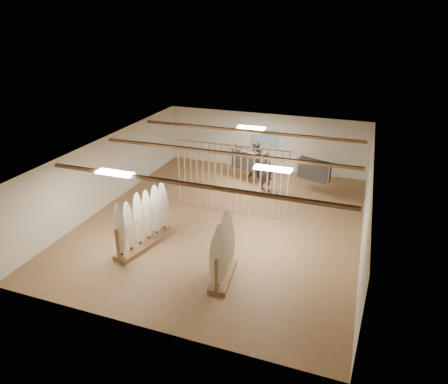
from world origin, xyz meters
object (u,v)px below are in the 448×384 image
(rack_left, at_px, (144,228))
(rack_right, at_px, (223,260))
(shopper_b, at_px, (257,158))
(shopper_a, at_px, (266,169))
(clothing_rack_b, at_px, (314,170))
(clothing_rack_a, at_px, (245,160))

(rack_left, relative_size, rack_right, 1.32)
(shopper_b, bearing_deg, rack_right, -85.92)
(shopper_a, bearing_deg, clothing_rack_b, -143.54)
(rack_left, bearing_deg, clothing_rack_a, 90.55)
(clothing_rack_b, height_order, shopper_b, shopper_b)
(rack_right, bearing_deg, shopper_a, 87.02)
(shopper_b, bearing_deg, clothing_rack_a, -137.69)
(rack_left, relative_size, clothing_rack_a, 1.61)
(clothing_rack_a, relative_size, shopper_a, 0.78)
(rack_right, bearing_deg, clothing_rack_a, 95.46)
(rack_left, xyz_separation_m, clothing_rack_b, (4.71, 6.39, 0.36))
(shopper_a, height_order, shopper_b, shopper_b)
(clothing_rack_a, distance_m, shopper_a, 1.43)
(rack_left, distance_m, shopper_b, 7.38)
(rack_left, bearing_deg, shopper_b, 88.14)
(rack_left, xyz_separation_m, shopper_a, (2.69, 5.86, 0.33))
(rack_left, height_order, shopper_a, shopper_a)
(rack_right, xyz_separation_m, clothing_rack_b, (1.61, 7.25, 0.39))
(rack_right, relative_size, shopper_b, 0.94)
(rack_right, bearing_deg, shopper_b, 91.89)
(clothing_rack_b, relative_size, shopper_b, 0.78)
(rack_left, distance_m, rack_right, 3.22)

